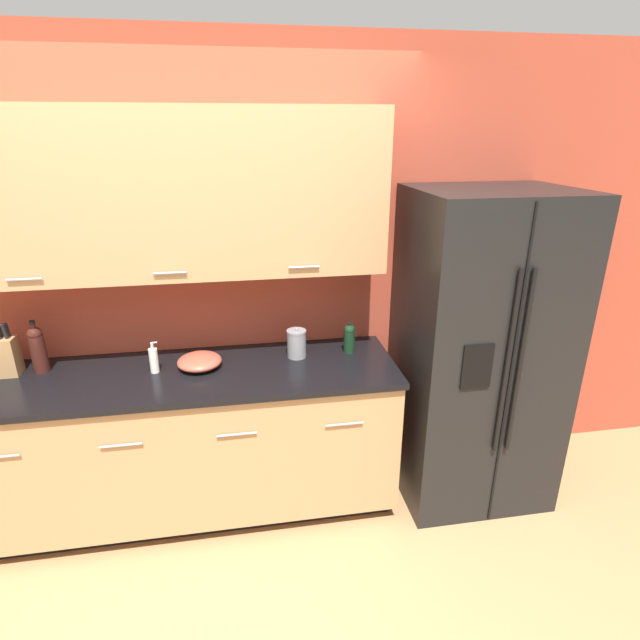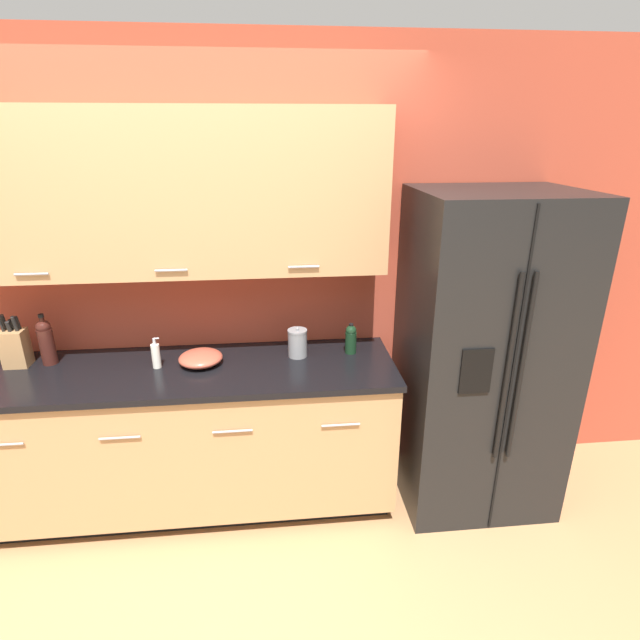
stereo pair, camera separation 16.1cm
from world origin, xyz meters
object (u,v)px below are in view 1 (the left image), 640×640
oil_bottle (349,338)px  knife_block (5,355)px  steel_canister (297,343)px  mixing_bowl (199,361)px  wine_bottle (38,348)px  refrigerator (478,351)px  soap_dispenser (154,360)px

oil_bottle → knife_block: bearing=179.4°
steel_canister → mixing_bowl: size_ratio=0.74×
knife_block → wine_bottle: size_ratio=1.03×
refrigerator → oil_bottle: 0.75m
knife_block → oil_bottle: 1.84m
wine_bottle → oil_bottle: (1.68, -0.03, -0.05)m
oil_bottle → mixing_bowl: 0.85m
soap_dispenser → oil_bottle: 1.08m
steel_canister → mixing_bowl: (-0.54, -0.05, -0.04)m
wine_bottle → mixing_bowl: bearing=-6.7°
refrigerator → steel_canister: 1.05m
knife_block → soap_dispenser: (0.76, -0.10, -0.04)m
wine_bottle → steel_canister: (1.37, -0.05, -0.05)m
refrigerator → soap_dispenser: 1.81m
knife_block → steel_canister: bearing=-1.3°
wine_bottle → mixing_bowl: (0.83, -0.10, -0.10)m
refrigerator → wine_bottle: refrigerator is taller
wine_bottle → soap_dispenser: size_ratio=1.66×
wine_bottle → oil_bottle: bearing=-1.1°
knife_block → wine_bottle: 0.16m
refrigerator → mixing_bowl: size_ratio=7.68×
refrigerator → soap_dispenser: (-1.81, 0.07, 0.06)m
steel_canister → knife_block: bearing=178.7°
mixing_bowl → soap_dispenser: bearing=-176.3°
soap_dispenser → knife_block: bearing=172.5°
wine_bottle → oil_bottle: size_ratio=1.61×
knife_block → mixing_bowl: 1.00m
refrigerator → wine_bottle: size_ratio=6.32×
soap_dispenser → steel_canister: steel_canister is taller
refrigerator → mixing_bowl: 1.58m
refrigerator → mixing_bowl: (-1.58, 0.08, 0.02)m
mixing_bowl → oil_bottle: bearing=4.4°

